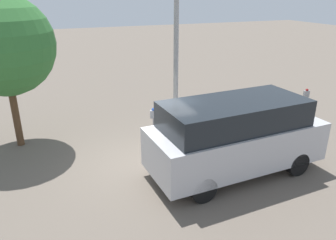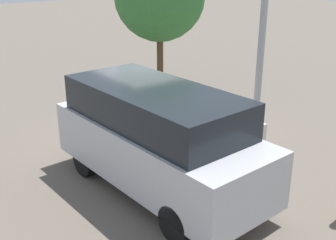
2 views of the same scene
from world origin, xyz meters
name	(u,v)px [view 2 (image 2 of 2)]	position (x,y,z in m)	size (l,w,h in m)	color
ground_plane	(151,137)	(0.00, 0.00, 0.00)	(80.00, 80.00, 0.00)	#60564C
parking_meter_near	(186,100)	(0.65, 0.69, 1.11)	(0.21, 0.14, 1.50)	gray
lamp_post	(259,70)	(1.95, 1.95, 1.99)	(0.44, 0.44, 5.78)	beige
parked_van	(157,137)	(2.33, -1.45, 1.19)	(5.10, 2.23, 2.20)	#B2B2B7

